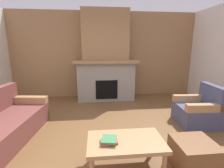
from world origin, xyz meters
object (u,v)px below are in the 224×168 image
at_px(fireplace, 106,62).
at_px(couch, 2,125).
at_px(coffee_table, 126,144).
at_px(armchair, 198,111).
at_px(ottoman, 194,155).

relative_size(fireplace, couch, 1.43).
bearing_deg(coffee_table, armchair, 33.73).
xyz_separation_m(couch, armchair, (3.82, 0.25, 0.01)).
relative_size(couch, armchair, 2.22).
distance_m(couch, coffee_table, 2.24).
bearing_deg(couch, coffee_table, -24.84).
xyz_separation_m(armchair, coffee_table, (-1.78, -1.19, 0.08)).
bearing_deg(ottoman, armchair, 55.69).
bearing_deg(armchair, couch, -176.26).
xyz_separation_m(armchair, ottoman, (-0.87, -1.27, -0.09)).
distance_m(armchair, ottoman, 1.54).
bearing_deg(coffee_table, couch, 155.16).
bearing_deg(armchair, fireplace, 132.45).
distance_m(fireplace, armchair, 2.86).
relative_size(couch, ottoman, 3.63).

